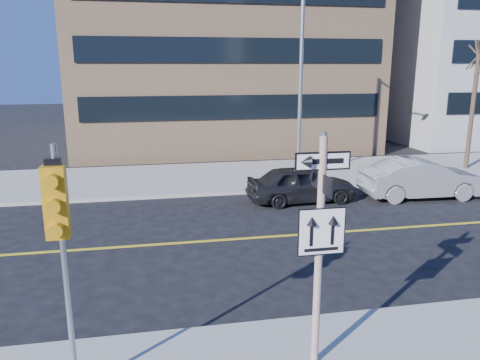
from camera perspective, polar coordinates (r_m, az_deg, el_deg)
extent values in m
plane|color=black|center=(11.03, 4.50, -14.47)|extent=(120.00, 120.00, 0.00)
cylinder|color=silver|center=(7.96, 9.57, -9.07)|extent=(0.13, 0.13, 4.00)
cylinder|color=gray|center=(7.42, 10.20, 5.54)|extent=(0.10, 0.10, 0.06)
cube|color=black|center=(7.49, 10.06, 2.28)|extent=(0.92, 0.03, 0.30)
cube|color=black|center=(7.57, 9.95, -0.31)|extent=(0.03, 0.92, 0.30)
cube|color=white|center=(7.73, 9.92, -6.23)|extent=(0.80, 0.03, 0.80)
cylinder|color=gray|center=(7.63, -20.46, -10.83)|extent=(0.09, 0.09, 4.00)
cube|color=#CB8E13|center=(7.05, -21.54, -2.57)|extent=(0.32, 0.22, 1.05)
sphere|color=#8C0705|center=(6.85, -21.97, -0.04)|extent=(0.17, 0.17, 0.17)
sphere|color=black|center=(6.93, -21.71, -2.85)|extent=(0.17, 0.17, 0.17)
sphere|color=black|center=(7.03, -21.46, -5.58)|extent=(0.17, 0.17, 0.17)
imported|color=black|center=(18.38, 7.42, -0.49)|extent=(1.89, 4.28, 1.43)
imported|color=gray|center=(20.14, 21.30, 0.16)|extent=(1.93, 4.90, 1.59)
cylinder|color=gray|center=(21.44, 7.37, 10.84)|extent=(0.18, 0.18, 8.00)
cylinder|color=#3A2C22|center=(26.00, 26.46, 7.60)|extent=(0.22, 0.22, 5.80)
cube|color=tan|center=(34.87, -3.31, 20.02)|extent=(18.00, 18.00, 18.00)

